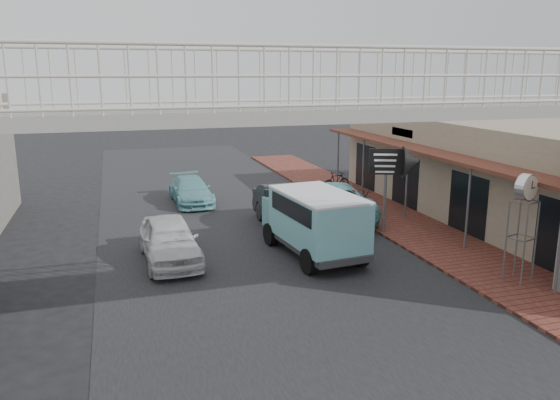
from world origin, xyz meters
TOP-DOWN VIEW (x-y plane):
  - ground at (0.00, 0.00)m, footprint 120.00×120.00m
  - road_strip at (0.00, 0.00)m, footprint 10.00×60.00m
  - sidewalk at (6.50, 3.00)m, footprint 3.00×40.00m
  - shophouse_row at (10.97, 4.00)m, footprint 7.20×18.00m
  - footbridge at (0.00, -4.00)m, footprint 16.40×2.40m
  - white_hatchback at (-2.74, 2.89)m, footprint 1.83×4.22m
  - dark_sedan at (2.05, 5.25)m, footprint 1.75×4.96m
  - angkot_curb at (4.20, 6.36)m, footprint 3.00×5.65m
  - angkot_far at (-0.97, 10.67)m, footprint 1.75×4.11m
  - angkot_van at (1.84, 2.01)m, footprint 2.43×4.59m
  - motorcycle_near at (5.30, 6.17)m, footprint 1.93×1.25m
  - motorcycle_far at (6.30, 10.77)m, footprint 1.61×0.76m
  - street_clock at (6.50, -2.01)m, footprint 0.80×0.75m
  - arrow_sign at (5.93, 3.28)m, footprint 1.94×1.31m

SIDE VIEW (x-z plane):
  - ground at x=0.00m, z-range 0.00..0.00m
  - road_strip at x=0.00m, z-range 0.00..0.01m
  - sidewalk at x=6.50m, z-range 0.00..0.10m
  - motorcycle_far at x=6.30m, z-range 0.10..1.04m
  - motorcycle_near at x=5.30m, z-range 0.10..1.06m
  - angkot_far at x=-0.97m, z-range 0.00..1.18m
  - white_hatchback at x=-2.74m, z-range 0.00..1.42m
  - angkot_curb at x=4.20m, z-range 0.00..1.51m
  - dark_sedan at x=2.05m, z-range 0.00..1.63m
  - angkot_van at x=1.84m, z-range 0.29..2.45m
  - shophouse_row at x=10.97m, z-range 0.01..4.01m
  - street_clock at x=6.50m, z-range 1.12..4.23m
  - arrow_sign at x=5.93m, z-range 1.09..4.30m
  - footbridge at x=0.00m, z-range 0.01..6.35m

